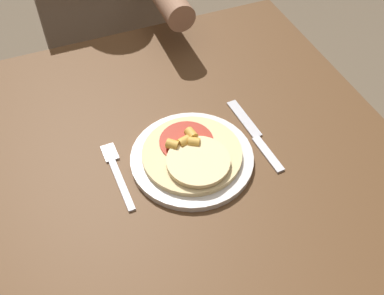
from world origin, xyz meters
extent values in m
cube|color=brown|center=(0.00, 0.00, 0.74)|extent=(0.97, 1.00, 0.03)
cylinder|color=brown|center=(0.43, 0.44, 0.36)|extent=(0.06, 0.06, 0.72)
cylinder|color=silver|center=(0.05, 0.02, 0.76)|extent=(0.25, 0.25, 0.01)
cylinder|color=#E0C689|center=(0.05, 0.02, 0.77)|extent=(0.20, 0.20, 0.01)
cylinder|color=#9E2819|center=(0.05, 0.05, 0.78)|extent=(0.11, 0.11, 0.00)
cylinder|color=beige|center=(0.05, -0.01, 0.78)|extent=(0.12, 0.12, 0.01)
cylinder|color=gold|center=(0.06, 0.05, 0.79)|extent=(0.02, 0.03, 0.02)
cylinder|color=gold|center=(0.04, 0.04, 0.79)|extent=(0.03, 0.03, 0.02)
cylinder|color=gold|center=(0.06, 0.03, 0.79)|extent=(0.03, 0.03, 0.02)
cylinder|color=gold|center=(0.02, 0.04, 0.79)|extent=(0.03, 0.03, 0.02)
cube|color=silver|center=(-0.10, 0.01, 0.75)|extent=(0.02, 0.13, 0.00)
cube|color=silver|center=(-0.10, 0.10, 0.75)|extent=(0.03, 0.05, 0.00)
cube|color=silver|center=(0.20, -0.03, 0.75)|extent=(0.02, 0.10, 0.00)
cube|color=silver|center=(0.20, 0.08, 0.75)|extent=(0.03, 0.12, 0.00)
cylinder|color=#2D2D38|center=(-0.05, 0.76, 0.24)|extent=(0.11, 0.11, 0.47)
cylinder|color=#2D2D38|center=(0.13, 0.76, 0.24)|extent=(0.11, 0.11, 0.47)
camera|label=1|loc=(-0.17, -0.52, 1.46)|focal=42.00mm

